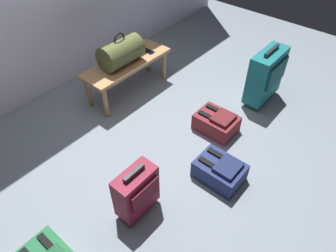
{
  "coord_description": "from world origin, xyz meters",
  "views": [
    {
      "loc": [
        -1.36,
        -1.26,
        2.06
      ],
      "look_at": [
        0.11,
        -0.01,
        0.25
      ],
      "focal_mm": 32.74,
      "sensor_mm": 36.0,
      "label": 1
    }
  ],
  "objects_px": {
    "cell_phone": "(148,51)",
    "backpack_maroon": "(216,123)",
    "bench": "(127,66)",
    "duffel_bag_olive": "(121,52)",
    "suitcase_small_burgundy": "(137,191)",
    "backpack_navy": "(220,171)",
    "suitcase_upright_teal": "(266,75)"
  },
  "relations": [
    {
      "from": "bench",
      "to": "suitcase_small_burgundy",
      "type": "bearing_deg",
      "value": -131.97
    },
    {
      "from": "cell_phone",
      "to": "backpack_maroon",
      "type": "distance_m",
      "value": 1.11
    },
    {
      "from": "backpack_maroon",
      "to": "suitcase_small_burgundy",
      "type": "bearing_deg",
      "value": -177.81
    },
    {
      "from": "duffel_bag_olive",
      "to": "suitcase_small_burgundy",
      "type": "bearing_deg",
      "value": -130.22
    },
    {
      "from": "cell_phone",
      "to": "backpack_navy",
      "type": "distance_m",
      "value": 1.57
    },
    {
      "from": "cell_phone",
      "to": "suitcase_small_burgundy",
      "type": "height_order",
      "value": "suitcase_small_burgundy"
    },
    {
      "from": "bench",
      "to": "suitcase_small_burgundy",
      "type": "height_order",
      "value": "suitcase_small_burgundy"
    },
    {
      "from": "cell_phone",
      "to": "suitcase_upright_teal",
      "type": "height_order",
      "value": "suitcase_upright_teal"
    },
    {
      "from": "suitcase_small_burgundy",
      "to": "backpack_maroon",
      "type": "bearing_deg",
      "value": 2.19
    },
    {
      "from": "bench",
      "to": "cell_phone",
      "type": "height_order",
      "value": "cell_phone"
    },
    {
      "from": "suitcase_small_burgundy",
      "to": "backpack_navy",
      "type": "distance_m",
      "value": 0.73
    },
    {
      "from": "bench",
      "to": "suitcase_upright_teal",
      "type": "relative_size",
      "value": 1.65
    },
    {
      "from": "cell_phone",
      "to": "suitcase_small_burgundy",
      "type": "distance_m",
      "value": 1.71
    },
    {
      "from": "suitcase_small_burgundy",
      "to": "suitcase_upright_teal",
      "type": "bearing_deg",
      "value": -1.84
    },
    {
      "from": "suitcase_upright_teal",
      "to": "backpack_navy",
      "type": "bearing_deg",
      "value": -168.36
    },
    {
      "from": "cell_phone",
      "to": "backpack_maroon",
      "type": "xyz_separation_m",
      "value": [
        -0.2,
        -1.05,
        -0.29
      ]
    },
    {
      "from": "bench",
      "to": "backpack_navy",
      "type": "distance_m",
      "value": 1.49
    },
    {
      "from": "backpack_maroon",
      "to": "backpack_navy",
      "type": "height_order",
      "value": "same"
    },
    {
      "from": "bench",
      "to": "suitcase_upright_teal",
      "type": "bearing_deg",
      "value": -55.92
    },
    {
      "from": "suitcase_small_burgundy",
      "to": "backpack_navy",
      "type": "xyz_separation_m",
      "value": [
        0.65,
        -0.3,
        -0.15
      ]
    },
    {
      "from": "duffel_bag_olive",
      "to": "suitcase_small_burgundy",
      "type": "distance_m",
      "value": 1.5
    },
    {
      "from": "bench",
      "to": "backpack_navy",
      "type": "height_order",
      "value": "bench"
    },
    {
      "from": "cell_phone",
      "to": "backpack_maroon",
      "type": "bearing_deg",
      "value": -100.56
    },
    {
      "from": "suitcase_upright_teal",
      "to": "duffel_bag_olive",
      "type": "bearing_deg",
      "value": 126.04
    },
    {
      "from": "suitcase_small_burgundy",
      "to": "backpack_maroon",
      "type": "distance_m",
      "value": 1.12
    },
    {
      "from": "suitcase_small_burgundy",
      "to": "backpack_navy",
      "type": "height_order",
      "value": "suitcase_small_burgundy"
    },
    {
      "from": "duffel_bag_olive",
      "to": "backpack_maroon",
      "type": "relative_size",
      "value": 1.16
    },
    {
      "from": "suitcase_small_burgundy",
      "to": "backpack_navy",
      "type": "relative_size",
      "value": 1.21
    },
    {
      "from": "bench",
      "to": "duffel_bag_olive",
      "type": "height_order",
      "value": "duffel_bag_olive"
    },
    {
      "from": "duffel_bag_olive",
      "to": "suitcase_upright_teal",
      "type": "height_order",
      "value": "duffel_bag_olive"
    },
    {
      "from": "duffel_bag_olive",
      "to": "backpack_navy",
      "type": "bearing_deg",
      "value": -102.2
    },
    {
      "from": "cell_phone",
      "to": "backpack_navy",
      "type": "xyz_separation_m",
      "value": [
        -0.66,
        -1.4,
        -0.29
      ]
    }
  ]
}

